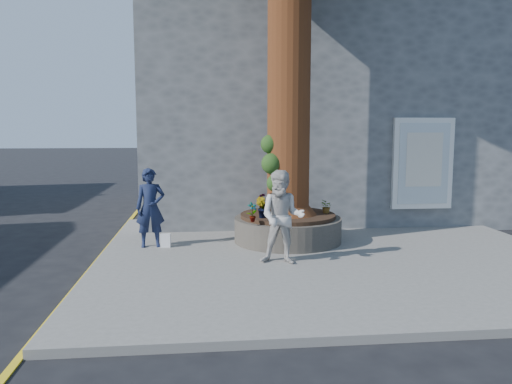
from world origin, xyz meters
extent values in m
plane|color=black|center=(0.00, 0.00, 0.00)|extent=(120.00, 120.00, 0.00)
cube|color=slate|center=(1.50, 1.00, 0.06)|extent=(9.00, 8.00, 0.12)
cube|color=yellow|center=(-3.05, 1.00, 0.00)|extent=(0.10, 30.00, 0.01)
cube|color=#55575A|center=(2.50, 7.20, 3.00)|extent=(10.00, 8.00, 6.00)
cube|color=black|center=(2.50, 7.20, 6.15)|extent=(10.30, 8.30, 0.30)
cube|color=white|center=(4.30, 3.14, 1.70)|extent=(1.50, 0.12, 2.20)
cube|color=silver|center=(4.30, 3.08, 1.70)|extent=(1.25, 0.04, 1.95)
cube|color=silver|center=(4.30, 3.06, 1.80)|extent=(0.90, 0.02, 1.30)
cylinder|color=black|center=(0.80, 2.00, 0.38)|extent=(2.30, 2.30, 0.52)
cylinder|color=black|center=(0.80, 2.00, 0.68)|extent=(2.04, 2.04, 0.08)
cylinder|color=#4C2113|center=(0.80, 2.00, 4.47)|extent=(0.90, 0.90, 7.50)
cone|color=#4C2113|center=(0.80, 2.00, 1.07)|extent=(1.24, 1.24, 0.70)
sphere|color=#173812|center=(0.42, 1.80, 1.82)|extent=(0.44, 0.44, 0.44)
sphere|color=#173812|center=(0.48, 1.70, 1.42)|extent=(0.36, 0.36, 0.36)
sphere|color=#173812|center=(0.40, 1.92, 2.22)|extent=(0.40, 0.40, 0.40)
imported|color=#151D39|center=(-2.09, 1.80, 0.93)|extent=(0.64, 0.46, 1.62)
imported|color=#B6B2AE|center=(0.40, 0.24, 0.97)|extent=(0.97, 0.84, 1.69)
cube|color=white|center=(-1.79, 1.73, 0.26)|extent=(0.21, 0.13, 0.28)
imported|color=gray|center=(-0.05, 1.15, 0.92)|extent=(0.25, 0.23, 0.39)
imported|color=gray|center=(0.18, 1.59, 0.93)|extent=(0.33, 0.33, 0.43)
imported|color=gray|center=(0.35, 2.85, 0.89)|extent=(0.25, 0.25, 0.34)
imported|color=gray|center=(1.65, 1.99, 0.87)|extent=(0.29, 0.32, 0.30)
camera|label=1|loc=(-0.99, -8.45, 2.54)|focal=35.00mm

